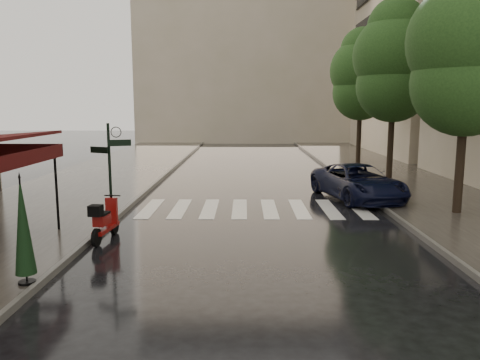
{
  "coord_description": "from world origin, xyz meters",
  "views": [
    {
      "loc": [
        2.63,
        -10.09,
        3.56
      ],
      "look_at": [
        2.49,
        3.62,
        1.4
      ],
      "focal_mm": 35.0,
      "sensor_mm": 36.0,
      "label": 1
    }
  ],
  "objects": [
    {
      "name": "signpost",
      "position": [
        -1.19,
        3.0,
        1.83
      ],
      "size": [
        1.17,
        0.29,
        3.1
      ],
      "color": "black",
      "rests_on": "ground"
    },
    {
      "name": "tree_mid",
      "position": [
        9.5,
        12.0,
        5.59
      ],
      "size": [
        3.8,
        3.8,
        8.34
      ],
      "color": "black",
      "rests_on": "sidewalk_far"
    },
    {
      "name": "tree_far",
      "position": [
        9.7,
        19.0,
        5.46
      ],
      "size": [
        3.8,
        3.8,
        8.16
      ],
      "color": "black",
      "rests_on": "sidewalk_far"
    },
    {
      "name": "tree_near",
      "position": [
        9.6,
        5.0,
        5.32
      ],
      "size": [
        3.8,
        3.8,
        7.99
      ],
      "color": "black",
      "rests_on": "sidewalk_far"
    },
    {
      "name": "crosswalk",
      "position": [
        2.98,
        6.0,
        0.01
      ],
      "size": [
        7.85,
        3.2,
        0.01
      ],
      "color": "silver",
      "rests_on": "ground"
    },
    {
      "name": "curb_near",
      "position": [
        -1.45,
        12.0,
        0.07
      ],
      "size": [
        0.12,
        60.0,
        0.16
      ],
      "primitive_type": "cube",
      "color": "#595651",
      "rests_on": "ground"
    },
    {
      "name": "scooter",
      "position": [
        -1.12,
        2.02,
        0.52
      ],
      "size": [
        0.51,
        1.72,
        1.13
      ],
      "rotation": [
        0.0,
        0.0,
        -0.1
      ],
      "color": "black",
      "rests_on": "ground"
    },
    {
      "name": "parked_car",
      "position": [
        7.0,
        7.77,
        0.67
      ],
      "size": [
        3.32,
        5.25,
        1.35
      ],
      "primitive_type": "imported",
      "rotation": [
        0.0,
        0.0,
        0.24
      ],
      "color": "black",
      "rests_on": "ground"
    },
    {
      "name": "backdrop_building",
      "position": [
        3.0,
        38.0,
        10.0
      ],
      "size": [
        22.0,
        6.0,
        20.0
      ],
      "primitive_type": "cube",
      "color": "tan",
      "rests_on": "ground"
    },
    {
      "name": "parasol_back",
      "position": [
        -1.65,
        -1.37,
        1.28
      ],
      "size": [
        0.4,
        0.4,
        2.15
      ],
      "color": "black",
      "rests_on": "sidewalk_near"
    },
    {
      "name": "sidewalk_near",
      "position": [
        -4.5,
        12.0,
        0.06
      ],
      "size": [
        6.0,
        60.0,
        0.12
      ],
      "primitive_type": "cube",
      "color": "#38332D",
      "rests_on": "ground"
    },
    {
      "name": "haussmann_far",
      "position": [
        16.5,
        26.0,
        9.25
      ],
      "size": [
        8.0,
        16.0,
        18.5
      ],
      "primitive_type": "cube",
      "color": "tan",
      "rests_on": "ground"
    },
    {
      "name": "curb_far",
      "position": [
        7.45,
        12.0,
        0.07
      ],
      "size": [
        0.12,
        60.0,
        0.16
      ],
      "primitive_type": "cube",
      "color": "#595651",
      "rests_on": "ground"
    },
    {
      "name": "ground",
      "position": [
        0.0,
        0.0,
        0.0
      ],
      "size": [
        120.0,
        120.0,
        0.0
      ],
      "primitive_type": "plane",
      "color": "black",
      "rests_on": "ground"
    },
    {
      "name": "sidewalk_far",
      "position": [
        10.25,
        12.0,
        0.06
      ],
      "size": [
        5.5,
        60.0,
        0.12
      ],
      "primitive_type": "cube",
      "color": "#38332D",
      "rests_on": "ground"
    }
  ]
}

